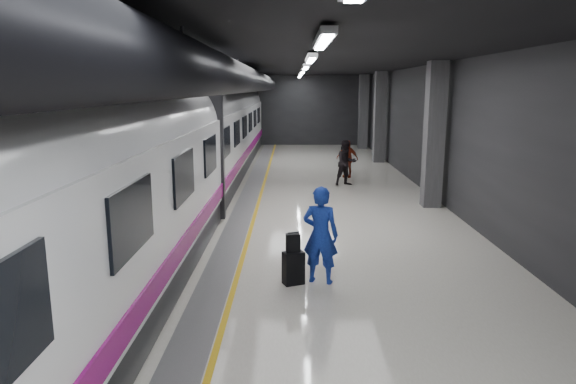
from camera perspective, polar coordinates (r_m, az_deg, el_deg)
ground at (r=14.43m, az=-0.13°, el=-3.33°), size 40.00×40.00×0.00m
platform_hall at (r=14.91m, az=-1.22°, el=10.90°), size 10.02×40.02×4.51m
train at (r=14.44m, az=-13.17°, el=4.74°), size 3.05×38.00×4.05m
traveler_main at (r=9.81m, az=3.63°, el=-4.78°), size 0.79×0.63×1.89m
suitcase_main at (r=9.89m, az=0.61°, el=-8.44°), size 0.45×0.38×0.64m
shoulder_bag at (r=9.76m, az=0.57°, el=-5.66°), size 0.29×0.19×0.35m
traveler_far_a at (r=19.82m, az=6.49°, el=3.24°), size 1.03×0.92×1.75m
traveler_far_b at (r=21.68m, az=6.59°, el=3.70°), size 0.99×0.66×1.57m
suitcase_far at (r=28.36m, az=6.28°, el=4.49°), size 0.39×0.28×0.54m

